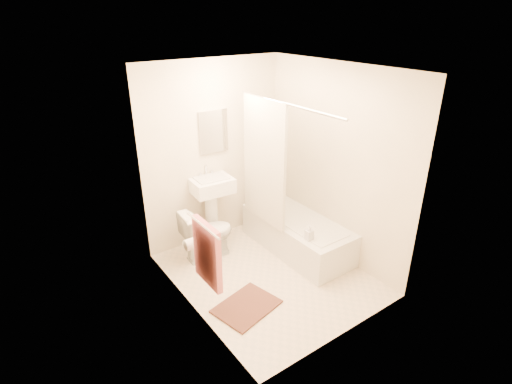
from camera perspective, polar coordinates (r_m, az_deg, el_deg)
floor at (r=4.92m, az=1.73°, el=-11.67°), size 2.40×2.40×0.00m
ceiling at (r=4.00m, az=2.18°, el=17.30°), size 2.40×2.40×0.00m
wall_back at (r=5.26m, az=-6.05°, el=5.48°), size 2.00×0.02×2.40m
wall_left at (r=3.85m, az=-10.02°, el=-2.12°), size 0.02×2.40×2.40m
wall_right at (r=4.95m, az=11.20°, el=3.92°), size 0.02×2.40×2.40m
mirror at (r=5.15m, az=-6.08°, el=8.58°), size 0.40×0.03×0.55m
curtain_rod at (r=4.33m, az=4.49°, el=12.42°), size 0.03×1.70×0.03m
shower_curtain at (r=4.85m, az=1.17°, el=4.22°), size 0.04×0.80×1.55m
towel_bar at (r=3.71m, az=-7.64°, el=-4.76°), size 0.02×0.60×0.02m
towel at (r=3.89m, az=-6.98°, el=-8.76°), size 0.06×0.45×0.66m
toilet_paper at (r=4.21m, az=-9.40°, el=-7.37°), size 0.11×0.12×0.12m
toilet at (r=5.12m, az=-6.96°, el=-5.90°), size 0.69×0.41×0.65m
sink at (r=5.35m, az=-6.32°, el=-2.22°), size 0.55×0.45×1.02m
bathtub at (r=5.31m, az=5.88°, el=-6.00°), size 0.68×1.55×0.44m
bath_mat at (r=4.45m, az=-1.36°, el=-16.02°), size 0.74×0.62×0.02m
soap_bottle at (r=4.74m, az=7.61°, el=-5.78°), size 0.09×0.09×0.19m
scrub_brush at (r=5.58m, az=2.47°, el=-1.51°), size 0.08×0.19×0.04m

